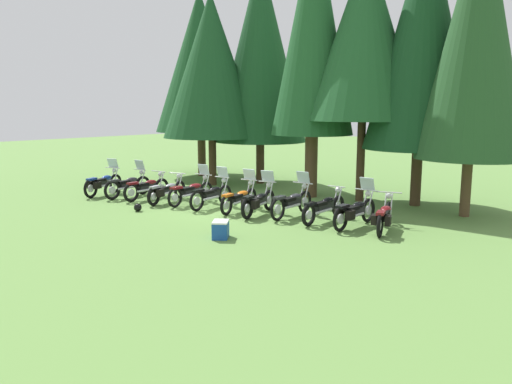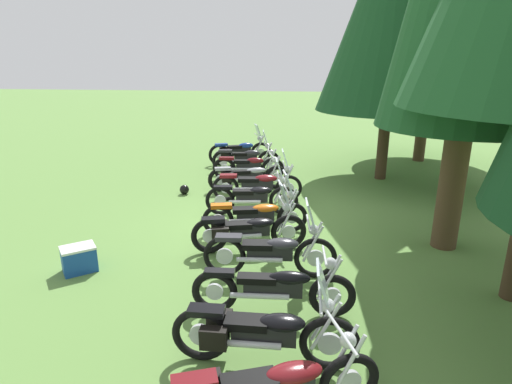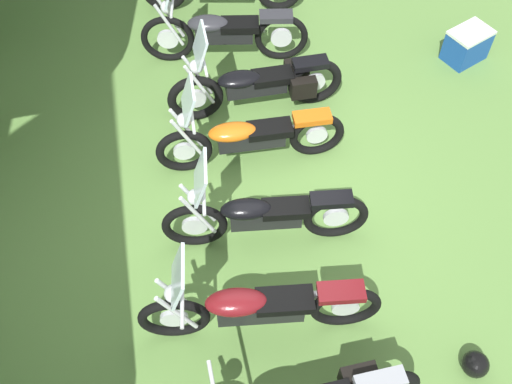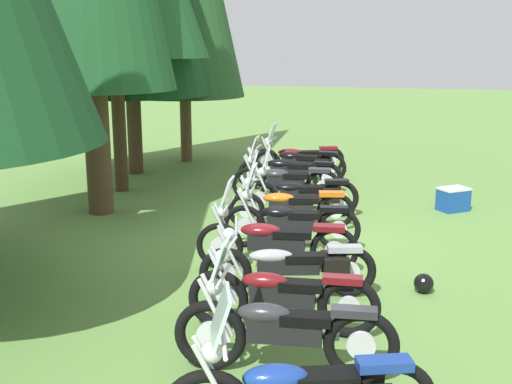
# 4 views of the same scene
# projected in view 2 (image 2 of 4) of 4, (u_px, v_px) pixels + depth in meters

# --- Properties ---
(ground_plane) EXTENTS (80.00, 80.00, 0.00)m
(ground_plane) POSITION_uv_depth(u_px,v_px,m) (255.00, 223.00, 9.60)
(ground_plane) COLOR #608C42
(motorcycle_0) EXTENTS (0.97, 2.15, 1.38)m
(motorcycle_0) POSITION_uv_depth(u_px,v_px,m) (240.00, 151.00, 14.83)
(motorcycle_0) COLOR black
(motorcycle_0) RESTS_ON ground_plane
(motorcycle_1) EXTENTS (0.62, 2.22, 1.38)m
(motorcycle_1) POSITION_uv_depth(u_px,v_px,m) (247.00, 158.00, 13.74)
(motorcycle_1) COLOR black
(motorcycle_1) RESTS_ON ground_plane
(motorcycle_2) EXTENTS (0.75, 2.19, 1.01)m
(motorcycle_2) POSITION_uv_depth(u_px,v_px,m) (249.00, 166.00, 12.87)
(motorcycle_2) COLOR black
(motorcycle_2) RESTS_ON ground_plane
(motorcycle_3) EXTENTS (0.93, 2.24, 0.99)m
(motorcycle_3) POSITION_uv_depth(u_px,v_px,m) (247.00, 176.00, 11.88)
(motorcycle_3) COLOR black
(motorcycle_3) RESTS_ON ground_plane
(motorcycle_4) EXTENTS (0.78, 2.34, 1.36)m
(motorcycle_4) POSITION_uv_depth(u_px,v_px,m) (259.00, 183.00, 10.98)
(motorcycle_4) COLOR black
(motorcycle_4) RESTS_ON ground_plane
(motorcycle_5) EXTENTS (0.62, 2.20, 1.36)m
(motorcycle_5) POSITION_uv_depth(u_px,v_px,m) (253.00, 196.00, 9.99)
(motorcycle_5) COLOR black
(motorcycle_5) RESTS_ON ground_plane
(motorcycle_6) EXTENTS (0.73, 2.22, 1.34)m
(motorcycle_6) POSITION_uv_depth(u_px,v_px,m) (257.00, 214.00, 8.92)
(motorcycle_6) COLOR black
(motorcycle_6) RESTS_ON ground_plane
(motorcycle_7) EXTENTS (0.87, 2.20, 1.36)m
(motorcycle_7) POSITION_uv_depth(u_px,v_px,m) (248.00, 229.00, 8.10)
(motorcycle_7) COLOR black
(motorcycle_7) RESTS_ON ground_plane
(motorcycle_8) EXTENTS (0.74, 2.27, 1.37)m
(motorcycle_8) POSITION_uv_depth(u_px,v_px,m) (272.00, 251.00, 7.12)
(motorcycle_8) COLOR black
(motorcycle_8) RESTS_ON ground_plane
(motorcycle_9) EXTENTS (0.60, 2.38, 0.99)m
(motorcycle_9) POSITION_uv_depth(u_px,v_px,m) (275.00, 288.00, 6.06)
(motorcycle_9) COLOR black
(motorcycle_9) RESTS_ON ground_plane
(motorcycle_10) EXTENTS (0.77, 2.28, 1.37)m
(motorcycle_10) POSITION_uv_depth(u_px,v_px,m) (262.00, 331.00, 5.04)
(motorcycle_10) COLOR black
(motorcycle_10) RESTS_ON ground_plane
(picnic_cooler) EXTENTS (0.66, 0.69, 0.46)m
(picnic_cooler) POSITION_uv_depth(u_px,v_px,m) (79.00, 259.00, 7.39)
(picnic_cooler) COLOR #19479E
(picnic_cooler) RESTS_ON ground_plane
(dropped_helmet) EXTENTS (0.26, 0.26, 0.26)m
(dropped_helmet) POSITION_uv_depth(u_px,v_px,m) (184.00, 190.00, 11.62)
(dropped_helmet) COLOR black
(dropped_helmet) RESTS_ON ground_plane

